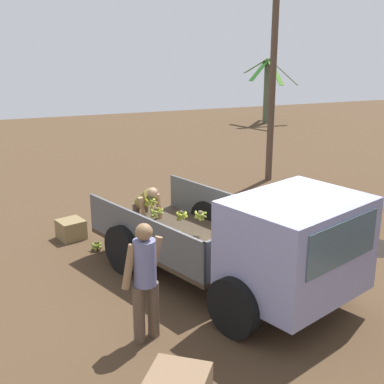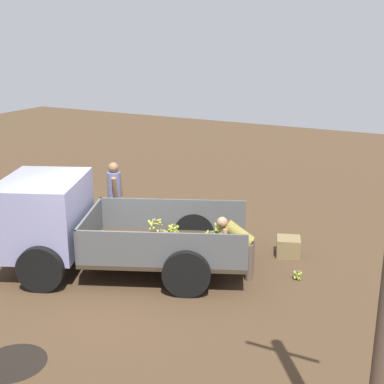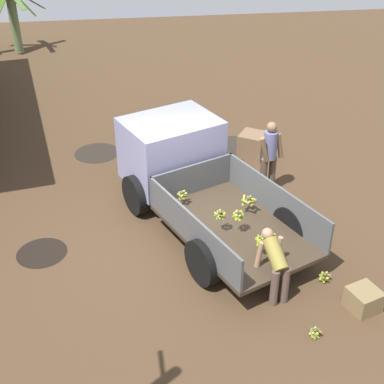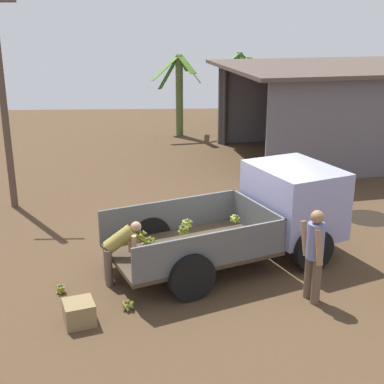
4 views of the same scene
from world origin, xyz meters
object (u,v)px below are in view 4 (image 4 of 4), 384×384
object	(u,v)px
utility_pole	(3,98)
banana_bunch_on_ground_0	(61,289)
person_worker_loading	(119,247)
wooden_crate_0	(79,313)
cargo_truck	(273,210)
banana_bunch_on_ground_1	(128,305)
person_foreground_visitor	(314,252)

from	to	relation	value
utility_pole	banana_bunch_on_ground_0	world-z (taller)	utility_pole
person_worker_loading	wooden_crate_0	size ratio (longest dim) A/B	2.44
cargo_truck	banana_bunch_on_ground_1	distance (m)	3.74
banana_bunch_on_ground_0	banana_bunch_on_ground_1	xyz separation A→B (m)	(1.27, -0.63, 0.01)
banana_bunch_on_ground_1	cargo_truck	bearing A→B (deg)	37.06
cargo_truck	person_worker_loading	distance (m)	3.33
utility_pole	person_foreground_visitor	world-z (taller)	utility_pole
utility_pole	banana_bunch_on_ground_0	distance (m)	5.84
person_worker_loading	cargo_truck	bearing A→B (deg)	7.59
cargo_truck	banana_bunch_on_ground_0	world-z (taller)	cargo_truck
person_foreground_visitor	banana_bunch_on_ground_1	size ratio (longest dim) A/B	7.45
banana_bunch_on_ground_0	wooden_crate_0	distance (m)	1.14
wooden_crate_0	person_worker_loading	bearing A→B (deg)	68.96
utility_pole	person_foreground_visitor	xyz separation A→B (m)	(6.59, -5.14, -1.91)
cargo_truck	banana_bunch_on_ground_0	distance (m)	4.54
banana_bunch_on_ground_1	person_foreground_visitor	bearing A→B (deg)	3.35
person_worker_loading	banana_bunch_on_ground_1	size ratio (longest dim) A/B	5.20
cargo_truck	banana_bunch_on_ground_1	world-z (taller)	cargo_truck
cargo_truck	person_foreground_visitor	bearing A→B (deg)	-103.48
person_worker_loading	wooden_crate_0	distance (m)	1.61
person_foreground_visitor	banana_bunch_on_ground_0	world-z (taller)	person_foreground_visitor
banana_bunch_on_ground_1	wooden_crate_0	xyz separation A→B (m)	(-0.76, -0.39, 0.10)
banana_bunch_on_ground_0	banana_bunch_on_ground_1	bearing A→B (deg)	-26.47
cargo_truck	person_foreground_visitor	size ratio (longest dim) A/B	2.99
person_worker_loading	banana_bunch_on_ground_0	size ratio (longest dim) A/B	6.27
person_foreground_visitor	wooden_crate_0	world-z (taller)	person_foreground_visitor
person_worker_loading	banana_bunch_on_ground_0	world-z (taller)	person_worker_loading
person_worker_loading	banana_bunch_on_ground_1	distance (m)	1.22
utility_pole	wooden_crate_0	world-z (taller)	utility_pole
utility_pole	banana_bunch_on_ground_1	bearing A→B (deg)	-57.81
banana_bunch_on_ground_0	cargo_truck	bearing A→B (deg)	20.51
cargo_truck	utility_pole	size ratio (longest dim) A/B	0.91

